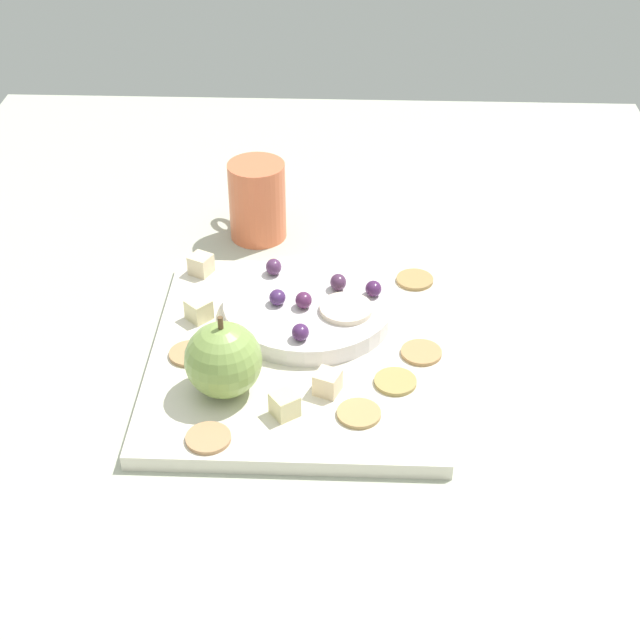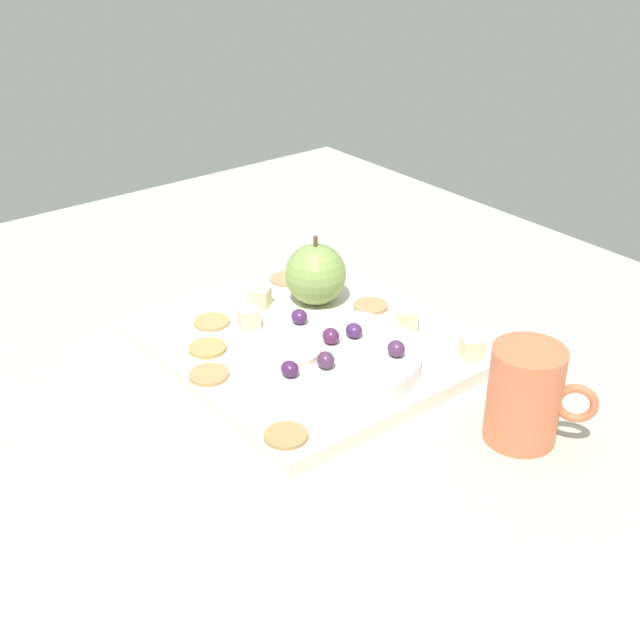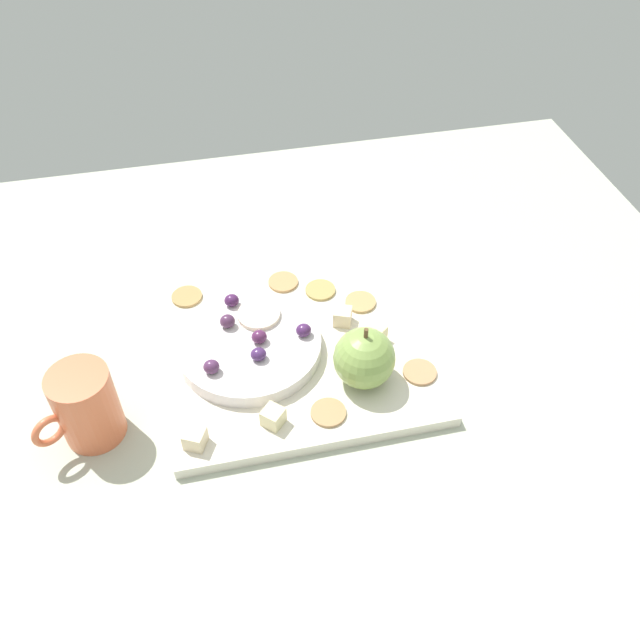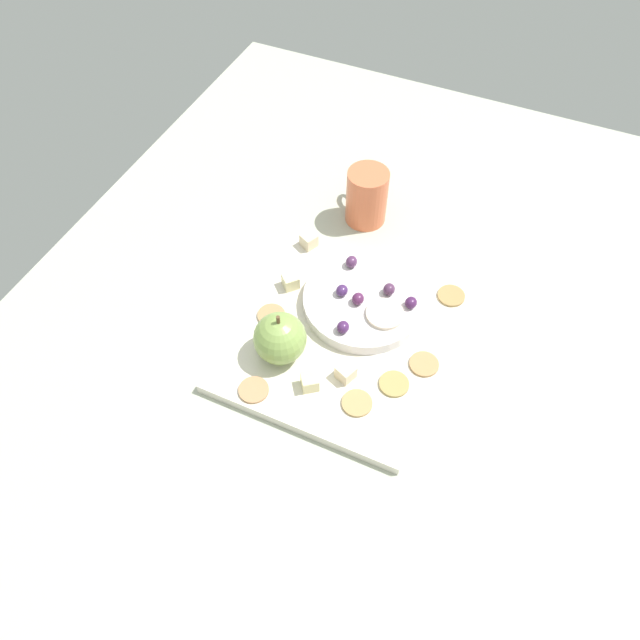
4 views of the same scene
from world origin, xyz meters
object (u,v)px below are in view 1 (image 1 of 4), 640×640
object	(u,v)px
cracker_1	(208,438)
grape_1	(338,282)
cracker_0	(395,382)
platter	(297,355)
cheese_cube_2	(290,405)
cheese_cube_3	(328,383)
grape_0	(274,267)
cracker_3	(415,280)
grape_3	(277,297)
cracker_2	(190,354)
grape_4	(304,300)
grape_5	(300,332)
serving_dish	(309,307)
apple_slice_0	(346,310)
cracker_4	(421,353)
grape_2	(373,289)
cracker_5	(359,414)
apple_whole	(223,360)
cheese_cube_0	(199,310)
cheese_cube_1	(201,264)
cup	(257,200)

from	to	relation	value
cracker_1	grape_1	bearing A→B (deg)	-26.95
cracker_1	cracker_0	bearing A→B (deg)	-63.05
platter	cheese_cube_2	bearing A→B (deg)	179.83
cheese_cube_3	grape_0	bearing A→B (deg)	20.23
cracker_3	grape_3	size ratio (longest dim) A/B	2.15
cracker_2	grape_4	distance (cm)	12.88
cracker_3	grape_5	size ratio (longest dim) A/B	2.15
serving_dish	cracker_2	bearing A→B (deg)	122.74
apple_slice_0	grape_1	bearing A→B (deg)	12.04
cracker_3	grape_0	xyz separation A→B (cm)	(-2.02, 15.44, 2.59)
cracker_1	grape_3	world-z (taller)	grape_3
serving_dish	cracker_4	bearing A→B (deg)	-118.67
grape_1	apple_slice_0	world-z (taller)	grape_1
grape_2	serving_dish	bearing A→B (deg)	99.99
cracker_0	cracker_5	world-z (taller)	same
apple_whole	cheese_cube_3	size ratio (longest dim) A/B	3.29
cracker_0	grape_3	world-z (taller)	grape_3
grape_1	grape_2	xyz separation A→B (cm)	(-0.98, -3.71, -0.07)
cracker_4	cheese_cube_0	bearing A→B (deg)	77.14
cheese_cube_2	cracker_3	world-z (taller)	cheese_cube_2
serving_dish	apple_slice_0	xyz separation A→B (cm)	(-2.08, -3.93, 1.26)
serving_dish	apple_whole	size ratio (longest dim) A/B	2.45
cheese_cube_2	cracker_1	world-z (taller)	cheese_cube_2
cracker_5	grape_4	size ratio (longest dim) A/B	2.15
cheese_cube_1	cheese_cube_2	bearing A→B (deg)	-154.02
cracker_2	cracker_0	bearing A→B (deg)	-99.95
cracker_2	cup	xyz separation A→B (cm)	(26.29, -4.39, 3.02)
cheese_cube_1	cracker_2	bearing A→B (deg)	-176.54
cheese_cube_3	cracker_1	size ratio (longest dim) A/B	0.54
grape_0	grape_3	world-z (taller)	grape_0
cracker_0	cracker_3	xyz separation A→B (cm)	(17.86, -2.60, 0.00)
cracker_0	grape_1	xyz separation A→B (cm)	(13.13, 5.81, 2.59)
cheese_cube_0	cheese_cube_3	world-z (taller)	same
grape_4	apple_slice_0	world-z (taller)	grape_4
apple_whole	grape_2	distance (cm)	19.70
cup	grape_0	bearing A→B (deg)	-167.52
cheese_cube_2	apple_whole	bearing A→B (deg)	63.35
cracker_1	cracker_2	xyz separation A→B (cm)	(12.12, 3.50, 0.00)
cheese_cube_2	cup	world-z (taller)	cup
platter	cup	bearing A→B (deg)	14.02
grape_4	cracker_4	bearing A→B (deg)	-112.69
cheese_cube_1	grape_0	size ratio (longest dim) A/B	1.16
apple_whole	cheese_cube_1	xyz separation A→B (cm)	(20.33, 5.12, -2.54)
grape_2	grape_3	xyz separation A→B (cm)	(-1.96, 9.91, -0.02)
cracker_3	cup	size ratio (longest dim) A/B	0.43
cracker_0	cracker_2	xyz separation A→B (cm)	(3.57, 20.33, 0.00)
cup	grape_1	bearing A→B (deg)	-148.80
grape_0	grape_5	bearing A→B (deg)	-163.14
serving_dish	apple_whole	world-z (taller)	apple_whole
platter	cheese_cube_0	distance (cm)	11.68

